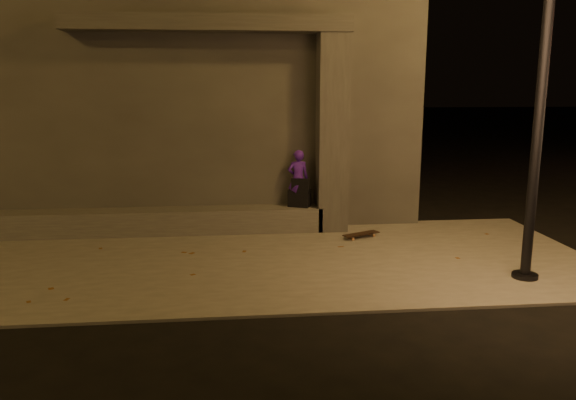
{
  "coord_description": "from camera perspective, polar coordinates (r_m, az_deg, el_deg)",
  "views": [
    {
      "loc": [
        -0.16,
        -6.47,
        2.74
      ],
      "look_at": [
        0.7,
        2.0,
        0.98
      ],
      "focal_mm": 35.0,
      "sensor_mm": 36.0,
      "label": 1
    }
  ],
  "objects": [
    {
      "name": "ledge",
      "position": [
        10.61,
        -12.92,
        -2.13
      ],
      "size": [
        6.0,
        0.55,
        0.45
      ],
      "primitive_type": "cube",
      "color": "#4B4944",
      "rests_on": "sidewalk"
    },
    {
      "name": "ground",
      "position": [
        7.03,
        -4.14,
        -11.3
      ],
      "size": [
        120.0,
        120.0,
        0.0
      ],
      "primitive_type": "plane",
      "color": "black",
      "rests_on": "ground"
    },
    {
      "name": "column",
      "position": [
        10.43,
        4.5,
        6.68
      ],
      "size": [
        0.55,
        0.55,
        3.6
      ],
      "primitive_type": "cube",
      "color": "#3C3A36",
      "rests_on": "sidewalk"
    },
    {
      "name": "canopy",
      "position": [
        10.33,
        -8.05,
        17.34
      ],
      "size": [
        5.0,
        0.7,
        0.28
      ],
      "primitive_type": "cube",
      "color": "#3C3A36",
      "rests_on": "column"
    },
    {
      "name": "sidewalk",
      "position": [
        8.9,
        -4.54,
        -6.16
      ],
      "size": [
        11.0,
        4.4,
        0.04
      ],
      "primitive_type": "cube",
      "color": "#66625A",
      "rests_on": "ground"
    },
    {
      "name": "skateboard",
      "position": [
        10.17,
        7.44,
        -3.46
      ],
      "size": [
        0.72,
        0.47,
        0.08
      ],
      "rotation": [
        0.0,
        0.0,
        0.45
      ],
      "color": "black",
      "rests_on": "sidewalk"
    },
    {
      "name": "street_lamp_0",
      "position": [
        8.38,
        25.01,
        17.73
      ],
      "size": [
        0.36,
        0.36,
        6.61
      ],
      "color": "black",
      "rests_on": "ground"
    },
    {
      "name": "skateboarder",
      "position": [
        10.44,
        1.03,
        2.2
      ],
      "size": [
        0.39,
        0.26,
        1.07
      ],
      "primitive_type": "imported",
      "rotation": [
        0.0,
        0.0,
        3.16
      ],
      "color": "#46189F",
      "rests_on": "ledge"
    },
    {
      "name": "backpack",
      "position": [
        10.51,
        1.18,
        0.35
      ],
      "size": [
        0.46,
        0.39,
        0.55
      ],
      "rotation": [
        0.0,
        0.0,
        -0.43
      ],
      "color": "black",
      "rests_on": "ledge"
    },
    {
      "name": "building",
      "position": [
        13.0,
        -9.7,
        10.92
      ],
      "size": [
        9.0,
        5.1,
        5.22
      ],
      "color": "#3C3A36",
      "rests_on": "ground"
    }
  ]
}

